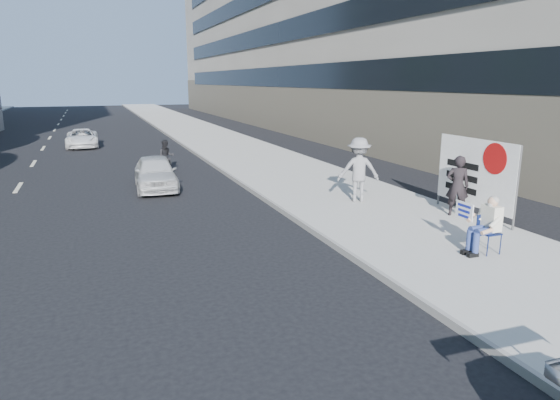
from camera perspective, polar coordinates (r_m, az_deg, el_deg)
name	(u,v)px	position (r m, az deg, el deg)	size (l,w,h in m)	color
ground	(352,323)	(8.58, 8.26, -13.77)	(160.00, 160.00, 0.00)	black
near_sidewalk	(241,151)	(28.01, -4.44, 5.57)	(5.00, 120.00, 0.15)	#AAA99F
near_building	(350,4)	(44.29, 7.99, 21.25)	(14.00, 70.00, 20.00)	gray
seated_protester	(485,222)	(11.91, 22.41, -2.33)	(0.83, 1.11, 1.31)	navy
jogger	(359,170)	(15.98, 8.97, 3.43)	(1.31, 0.76, 2.03)	gray
pedestrian_woman	(457,186)	(14.97, 19.62, 1.54)	(0.63, 0.41, 1.73)	black
protest_banner	(475,173)	(14.98, 21.41, 2.91)	(0.08, 3.06, 2.20)	#4C4C4C
white_sedan_near	(155,173)	(18.94, -14.05, 3.06)	(1.46, 3.62, 1.23)	silver
white_sedan_far	(82,138)	(32.52, -21.68, 6.58)	(1.79, 3.89, 1.08)	white
motorcycle	(166,158)	(22.32, -12.88, 4.71)	(0.72, 2.04, 1.42)	black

